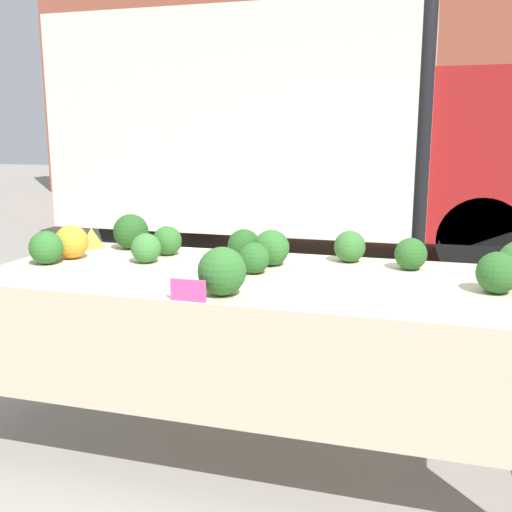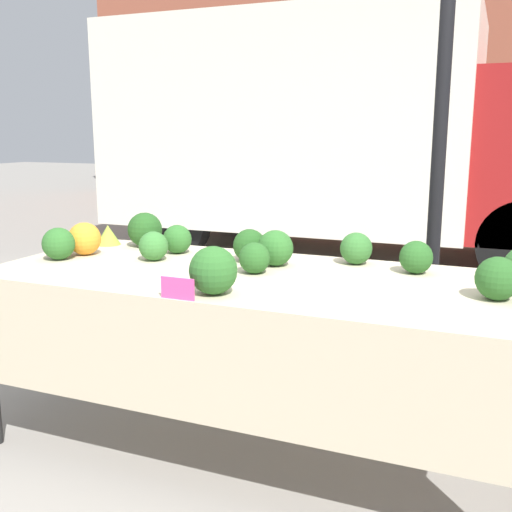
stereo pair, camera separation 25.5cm
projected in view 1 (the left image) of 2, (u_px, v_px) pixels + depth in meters
The scene contains 19 objects.
ground_plane at pixel (256, 445), 2.74m from camera, with size 40.00×40.00×0.00m, color gray.
building_facade at pixel (403, 47), 11.68m from camera, with size 16.00×0.60×6.06m.
tent_pole at pixel (424, 135), 3.01m from camera, with size 0.07×0.07×2.78m.
parked_truck at pixel (293, 131), 6.87m from camera, with size 5.26×2.26×2.61m.
market_table at pixel (251, 297), 2.53m from camera, with size 2.35×0.97×0.81m.
orange_cauliflower at pixel (71, 242), 2.88m from camera, with size 0.16×0.16×0.16m.
romanesco_head at pixel (92, 238), 3.15m from camera, with size 0.13×0.13×0.11m.
broccoli_head_1 at pixel (411, 254), 2.64m from camera, with size 0.14×0.14×0.14m.
broccoli_head_2 at pixel (167, 241), 2.96m from camera, with size 0.14×0.14×0.14m.
broccoli_head_3 at pixel (271, 248), 2.73m from camera, with size 0.16×0.16×0.16m.
broccoli_head_4 at pixel (350, 247), 2.80m from camera, with size 0.15×0.15×0.15m.
broccoli_head_5 at pixel (244, 246), 2.80m from camera, with size 0.16×0.16×0.16m.
broccoli_head_6 at pixel (131, 232), 3.11m from camera, with size 0.18×0.18×0.18m.
broccoli_head_7 at pixel (46, 248), 2.76m from camera, with size 0.15×0.15×0.15m.
broccoli_head_8 at pixel (146, 248), 2.78m from camera, with size 0.14×0.14×0.14m.
broccoli_head_9 at pixel (222, 271), 2.23m from camera, with size 0.18×0.18×0.18m.
broccoli_head_10 at pixel (498, 273), 2.26m from camera, with size 0.16×0.16×0.16m.
broccoli_head_11 at pixel (254, 258), 2.57m from camera, with size 0.14×0.14×0.14m.
price_sign at pixel (188, 290), 2.15m from camera, with size 0.14×0.01×0.08m.
Camera 1 is at (0.71, -2.40, 1.41)m, focal length 42.00 mm.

